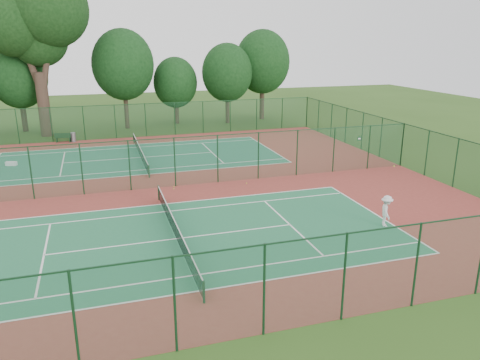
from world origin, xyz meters
name	(u,v)px	position (x,y,z in m)	size (l,w,h in m)	color
ground	(154,188)	(0.00, 0.00, 0.00)	(120.00, 120.00, 0.00)	#2D5019
red_pad	(154,188)	(0.00, 0.00, 0.01)	(40.00, 36.00, 0.01)	maroon
court_near	(176,239)	(0.00, -9.00, 0.01)	(23.77, 10.97, 0.01)	#226C44
court_far	(141,157)	(0.00, 9.00, 0.01)	(23.77, 10.97, 0.01)	#206648
fence_north	(131,121)	(0.00, 18.00, 1.76)	(40.00, 0.09, 3.50)	#164427
fence_south	(221,297)	(0.00, -18.00, 1.76)	(40.00, 0.09, 3.50)	#18482D
fence_east	(402,145)	(20.00, 0.00, 1.76)	(0.09, 36.00, 3.50)	#17452A
fence_divider	(152,164)	(0.00, 0.00, 1.76)	(40.00, 0.09, 3.50)	#1A4F2C
tennis_net_near	(176,229)	(0.00, -9.00, 0.54)	(0.10, 12.90, 0.97)	#163E23
tennis_net_far	(140,152)	(0.00, 9.00, 0.54)	(0.10, 12.90, 0.97)	#163E21
player_near	(386,211)	(11.38, -10.71, 0.90)	(1.13, 0.65, 1.76)	silver
trash_bin	(73,137)	(-5.75, 17.60, 0.47)	(0.51, 0.51, 0.92)	slate
bench	(63,138)	(-6.71, 17.53, 0.51)	(1.61, 0.69, 0.96)	black
kit_bag	(11,164)	(-10.35, 9.43, 0.17)	(0.87, 0.33, 0.33)	white
stray_ball_a	(174,189)	(1.28, -0.72, 0.04)	(0.07, 0.07, 0.07)	#CFF438
stray_ball_b	(246,183)	(6.46, -0.99, 0.05)	(0.08, 0.08, 0.08)	#CBD130
stray_ball_c	(174,187)	(1.37, -0.21, 0.04)	(0.06, 0.06, 0.06)	yellow
big_tree	(35,20)	(-8.38, 21.75, 11.68)	(10.73, 7.86, 16.49)	#39281F
evergreen_row	(132,127)	(0.50, 24.25, 0.00)	(39.00, 5.00, 12.00)	black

